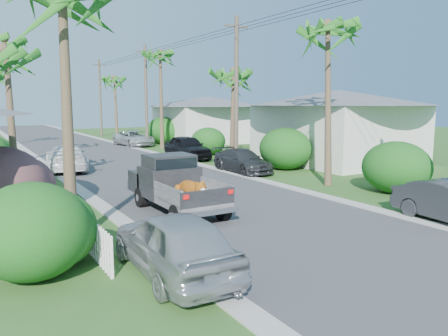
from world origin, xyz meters
TOP-DOWN VIEW (x-y plane):
  - ground at (0.00, 0.00)m, footprint 120.00×120.00m
  - road at (0.00, 25.00)m, footprint 8.00×100.00m
  - curb_left at (-4.30, 25.00)m, footprint 0.60×100.00m
  - curb_right at (4.30, 25.00)m, footprint 0.60×100.00m
  - pickup_truck at (-2.15, 5.19)m, footprint 1.98×5.12m
  - parked_car_rm at (5.00, 11.39)m, footprint 1.84×4.48m
  - parked_car_rf at (4.89, 18.35)m, footprint 2.13×4.94m
  - parked_car_rd at (4.90, 29.55)m, footprint 2.83×5.25m
  - parked_car_ln at (-4.68, -0.50)m, footprint 1.91×4.49m
  - parked_car_lf at (-3.60, 17.02)m, footprint 2.77×5.47m
  - palm_l_b at (-6.80, 12.00)m, footprint 4.40×4.40m
  - palm_l_c at (-6.00, 22.00)m, footprint 4.40×4.40m
  - palm_r_a at (6.30, 6.00)m, footprint 4.40×4.40m
  - palm_r_b at (6.60, 15.00)m, footprint 4.40×4.40m
  - palm_r_c at (6.20, 26.00)m, footprint 4.40×4.40m
  - palm_r_d at (6.50, 40.00)m, footprint 4.40×4.40m
  - shrub_l_a at (-7.50, 1.00)m, footprint 2.60×2.86m
  - shrub_l_c at (-7.40, 10.00)m, footprint 2.40×2.64m
  - shrub_r_a at (7.60, 3.00)m, footprint 2.80×3.08m
  - shrub_r_b at (7.80, 11.00)m, footprint 3.00×3.30m
  - shrub_r_c at (7.50, 20.00)m, footprint 2.60×2.86m
  - shrub_r_d at (8.00, 30.00)m, footprint 3.20×3.52m
  - picket_fence at (-6.00, 5.50)m, footprint 0.10×11.00m
  - house_right_near at (13.00, 12.00)m, footprint 8.00×9.00m
  - house_right_far at (13.00, 30.00)m, footprint 9.00×8.00m
  - utility_pole_b at (5.60, 13.00)m, footprint 1.60×0.26m
  - utility_pole_c at (5.60, 28.00)m, footprint 1.60×0.26m
  - utility_pole_d at (5.60, 43.00)m, footprint 1.60×0.26m

SIDE VIEW (x-z plane):
  - ground at x=0.00m, z-range 0.00..0.00m
  - road at x=0.00m, z-range 0.00..0.02m
  - curb_left at x=-4.30m, z-range 0.00..0.06m
  - curb_right at x=4.30m, z-range 0.00..0.06m
  - picket_fence at x=-6.00m, z-range 0.00..1.00m
  - parked_car_rm at x=5.00m, z-range 0.00..1.30m
  - parked_car_rd at x=4.90m, z-range 0.00..1.40m
  - parked_car_ln at x=-4.68m, z-range 0.00..1.51m
  - parked_car_lf at x=-3.60m, z-range 0.00..1.52m
  - parked_car_rf at x=4.89m, z-range 0.00..1.66m
  - shrub_l_c at x=-7.40m, z-range 0.00..2.00m
  - pickup_truck at x=-2.15m, z-range -0.02..2.04m
  - shrub_r_c at x=7.50m, z-range 0.00..2.10m
  - shrub_l_a at x=-7.50m, z-range 0.00..2.20m
  - shrub_r_a at x=7.60m, z-range 0.00..2.30m
  - shrub_r_b at x=7.80m, z-range 0.00..2.50m
  - shrub_r_d at x=8.00m, z-range 0.00..2.60m
  - house_right_far at x=13.00m, z-range -0.18..4.42m
  - house_right_near at x=13.00m, z-range -0.18..4.62m
  - utility_pole_b at x=5.60m, z-range 0.10..9.10m
  - utility_pole_c at x=5.60m, z-range 0.10..9.10m
  - utility_pole_d at x=5.60m, z-range 0.10..9.10m
  - palm_r_b at x=6.60m, z-range 2.35..9.55m
  - palm_l_b at x=-6.80m, z-range 2.44..9.85m
  - palm_r_d at x=6.50m, z-range 2.73..10.74m
  - palm_r_a at x=6.30m, z-range 3.07..11.78m
  - palm_l_c at x=-6.00m, z-range 3.31..12.51m
  - palm_r_c at x=6.20m, z-range 3.41..12.81m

